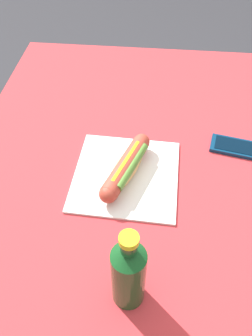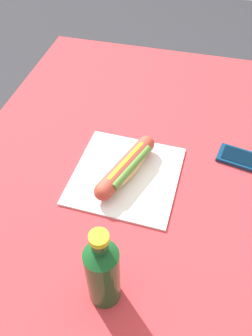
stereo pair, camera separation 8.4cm
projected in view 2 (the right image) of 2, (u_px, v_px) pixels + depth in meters
The scene contains 6 objects.
ground_plane at pixel (132, 275), 1.45m from camera, with size 6.00×6.00×0.00m, color #2D2D33.
dining_table at pixel (135, 186), 1.01m from camera, with size 1.12×0.88×0.73m.
paper_wrapper at pixel (126, 175), 0.86m from camera, with size 0.26×0.26×0.01m, color silver.
hot_dog at pixel (126, 167), 0.83m from camera, with size 0.22×0.11×0.05m.
cell_phone at pixel (245, 160), 0.89m from camera, with size 0.09×0.15×0.01m.
soda_bottle at pixel (103, 272), 0.59m from camera, with size 0.06×0.06×0.21m.
Camera 2 is at (0.62, 0.13, 1.38)m, focal length 36.72 mm.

